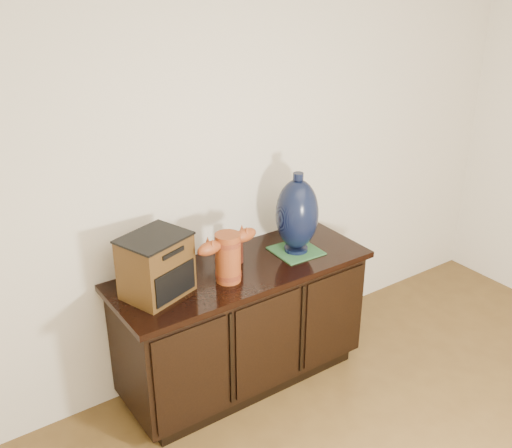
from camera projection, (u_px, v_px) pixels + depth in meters
sideboard at (242, 324)px, 3.41m from camera, size 1.46×0.56×0.75m
terracotta_vessel at (228, 255)px, 3.07m from camera, size 0.38×0.15×0.27m
tv_radio at (156, 266)px, 2.94m from camera, size 0.39×0.35×0.32m
green_mat at (296, 251)px, 3.43m from camera, size 0.26×0.26×0.01m
lamp_base at (297, 215)px, 3.34m from camera, size 0.25×0.25×0.47m
spray_can at (238, 248)px, 3.28m from camera, size 0.06×0.06×0.17m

